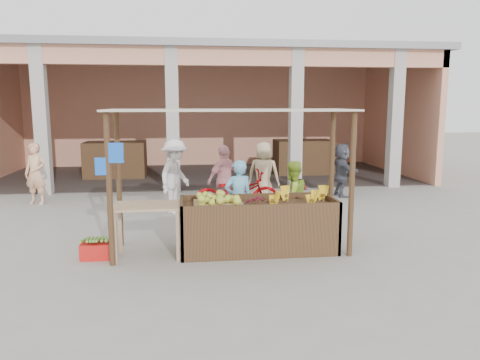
{
  "coord_description": "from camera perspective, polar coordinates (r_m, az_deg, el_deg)",
  "views": [
    {
      "loc": [
        -0.74,
        -7.57,
        2.48
      ],
      "look_at": [
        0.34,
        1.2,
        1.03
      ],
      "focal_mm": 35.0,
      "sensor_mm": 36.0,
      "label": 1
    }
  ],
  "objects": [
    {
      "name": "shopper_b",
      "position": [
        10.37,
        -1.87,
        0.23
      ],
      "size": [
        1.11,
        0.98,
        1.68
      ],
      "primitive_type": "imported",
      "rotation": [
        0.0,
        0.0,
        3.71
      ],
      "color": "pink",
      "rests_on": "ground"
    },
    {
      "name": "papaya_pile",
      "position": [
        7.67,
        -11.26,
        -2.28
      ],
      "size": [
        0.66,
        0.37,
        0.19
      ],
      "primitive_type": null,
      "color": "#408029",
      "rests_on": "side_table"
    },
    {
      "name": "shopper_d",
      "position": [
        12.78,
        12.31,
        1.38
      ],
      "size": [
        0.62,
        1.42,
        1.51
      ],
      "primitive_type": "imported",
      "rotation": [
        0.0,
        0.0,
        1.6
      ],
      "color": "#44444F",
      "rests_on": "ground"
    },
    {
      "name": "produce_sacks",
      "position": [
        13.59,
        7.27,
        -0.05
      ],
      "size": [
        0.73,
        0.68,
        0.55
      ],
      "color": "maroon",
      "rests_on": "ground"
    },
    {
      "name": "vendor_blue",
      "position": [
        8.58,
        -0.2,
        -2.07
      ],
      "size": [
        0.67,
        0.55,
        1.56
      ],
      "primitive_type": "imported",
      "rotation": [
        0.0,
        0.0,
        3.36
      ],
      "color": "#65B6DD",
      "rests_on": "ground"
    },
    {
      "name": "melon_tray",
      "position": [
        7.7,
        -2.66,
        -2.52
      ],
      "size": [
        0.8,
        0.7,
        0.21
      ],
      "color": "#92704B",
      "rests_on": "fruit_stall"
    },
    {
      "name": "vendor_green",
      "position": [
        8.95,
        6.37,
        -1.92
      ],
      "size": [
        0.82,
        0.69,
        1.48
      ],
      "primitive_type": "imported",
      "rotation": [
        0.0,
        0.0,
        3.61
      ],
      "color": "#99BF32",
      "rests_on": "ground"
    },
    {
      "name": "fruit_stall",
      "position": [
        7.95,
        2.21,
        -5.84
      ],
      "size": [
        2.6,
        0.95,
        0.8
      ],
      "primitive_type": "cube",
      "color": "brown",
      "rests_on": "ground"
    },
    {
      "name": "plantain_bundle",
      "position": [
        7.94,
        -17.03,
        -7.01
      ],
      "size": [
        0.37,
        0.26,
        0.07
      ],
      "primitive_type": null,
      "color": "#5E9034",
      "rests_on": "red_crate"
    },
    {
      "name": "stall_awning",
      "position": [
        7.68,
        -1.6,
        5.59
      ],
      "size": [
        4.09,
        1.35,
        2.39
      ],
      "color": "brown",
      "rests_on": "ground"
    },
    {
      "name": "market_building",
      "position": [
        16.52,
        -4.33,
        10.08
      ],
      "size": [
        14.4,
        6.4,
        4.2
      ],
      "color": "tan",
      "rests_on": "ground"
    },
    {
      "name": "side_table",
      "position": [
        7.72,
        -11.21,
        -3.99
      ],
      "size": [
        1.07,
        0.72,
        0.87
      ],
      "rotation": [
        0.0,
        0.0,
        -0.01
      ],
      "color": "#A17E60",
      "rests_on": "ground"
    },
    {
      "name": "berry_heap",
      "position": [
        7.89,
        2.13,
        -2.49
      ],
      "size": [
        0.39,
        0.32,
        0.13
      ],
      "primitive_type": "ellipsoid",
      "color": "maroon",
      "rests_on": "fruit_stall"
    },
    {
      "name": "shopper_c",
      "position": [
        11.25,
        2.89,
        1.12
      ],
      "size": [
        0.98,
        0.8,
        1.74
      ],
      "primitive_type": "imported",
      "rotation": [
        0.0,
        0.0,
        2.79
      ],
      "color": "tan",
      "rests_on": "ground"
    },
    {
      "name": "red_crate",
      "position": [
        7.99,
        -16.98,
        -8.17
      ],
      "size": [
        0.51,
        0.37,
        0.26
      ],
      "primitive_type": "cube",
      "rotation": [
        0.0,
        0.0,
        -0.02
      ],
      "color": "red",
      "rests_on": "ground"
    },
    {
      "name": "banana_heap",
      "position": [
        7.99,
        6.9,
        -2.13
      ],
      "size": [
        1.11,
        0.6,
        0.2
      ],
      "primitive_type": null,
      "color": "yellow",
      "rests_on": "fruit_stall"
    },
    {
      "name": "shopper_e",
      "position": [
        12.6,
        -23.67,
        0.86
      ],
      "size": [
        0.7,
        0.61,
        1.59
      ],
      "primitive_type": "imported",
      "rotation": [
        0.0,
        0.0,
        -0.31
      ],
      "color": "#E8A77E",
      "rests_on": "ground"
    },
    {
      "name": "motorcycle",
      "position": [
        10.28,
        -0.41,
        -1.57
      ],
      "size": [
        0.8,
        2.07,
        1.07
      ],
      "primitive_type": "imported",
      "rotation": [
        0.0,
        0.0,
        1.62
      ],
      "color": "#9D0608",
      "rests_on": "ground"
    },
    {
      "name": "shopper_a",
      "position": [
        10.68,
        -7.91,
        0.8
      ],
      "size": [
        1.06,
        1.3,
        1.82
      ],
      "primitive_type": "imported",
      "rotation": [
        0.0,
        0.0,
        1.08
      ],
      "color": "silver",
      "rests_on": "ground"
    },
    {
      "name": "ground",
      "position": [
        8.0,
        -1.39,
        -8.72
      ],
      "size": [
        60.0,
        60.0,
        0.0
      ],
      "primitive_type": "plane",
      "color": "gray",
      "rests_on": "ground"
    }
  ]
}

